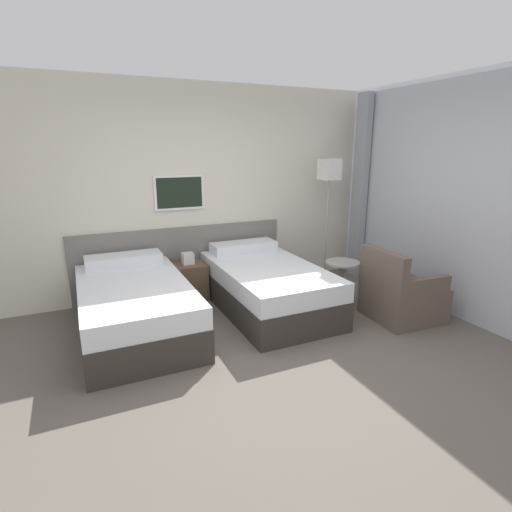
# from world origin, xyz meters

# --- Properties ---
(ground_plane) EXTENTS (16.00, 16.00, 0.00)m
(ground_plane) POSITION_xyz_m (0.00, 0.00, 0.00)
(ground_plane) COLOR #5B544C
(wall_headboard) EXTENTS (10.00, 0.10, 2.70)m
(wall_headboard) POSITION_xyz_m (-0.02, 2.33, 1.30)
(wall_headboard) COLOR beige
(wall_headboard) RESTS_ON ground_plane
(wall_window) EXTENTS (0.21, 4.80, 2.70)m
(wall_window) POSITION_xyz_m (2.41, 0.01, 1.34)
(wall_window) COLOR white
(wall_window) RESTS_ON ground_plane
(bed_near_door) EXTENTS (1.09, 1.92, 0.68)m
(bed_near_door) POSITION_xyz_m (-1.07, 1.31, 0.28)
(bed_near_door) COLOR #332D28
(bed_near_door) RESTS_ON ground_plane
(bed_near_window) EXTENTS (1.09, 1.92, 0.68)m
(bed_near_window) POSITION_xyz_m (0.47, 1.31, 0.28)
(bed_near_window) COLOR #332D28
(bed_near_window) RESTS_ON ground_plane
(nightstand) EXTENTS (0.42, 0.41, 0.62)m
(nightstand) POSITION_xyz_m (-0.30, 2.01, 0.25)
(nightstand) COLOR brown
(nightstand) RESTS_ON ground_plane
(floor_lamp) EXTENTS (0.24, 0.24, 1.76)m
(floor_lamp) POSITION_xyz_m (1.66, 1.82, 1.49)
(floor_lamp) COLOR #9E9993
(floor_lamp) RESTS_ON ground_plane
(side_table) EXTENTS (0.42, 0.42, 0.57)m
(side_table) POSITION_xyz_m (1.33, 0.98, 0.40)
(side_table) COLOR gray
(side_table) RESTS_ON ground_plane
(armchair) EXTENTS (0.77, 0.75, 0.83)m
(armchair) POSITION_xyz_m (1.73, 0.41, 0.27)
(armchair) COLOR brown
(armchair) RESTS_ON ground_plane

